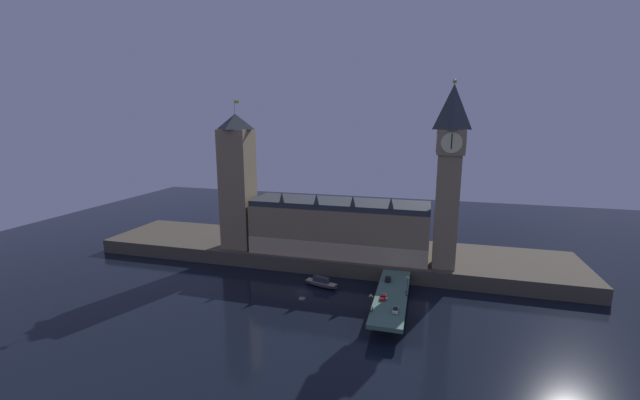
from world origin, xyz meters
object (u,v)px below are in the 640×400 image
object	(u,v)px
pedestrian_mid_walk	(406,291)
pedestrian_near_rail	(372,309)
car_northbound_lead	(388,279)
car_northbound_trail	(383,297)
clock_tower	(449,171)
street_lamp_mid	(407,284)
victoria_tower	(238,182)
street_lamp_near	(371,301)
car_southbound_lead	(395,310)
boat_upstream	(321,283)

from	to	relation	value
pedestrian_mid_walk	pedestrian_near_rail	bearing A→B (deg)	-120.05
car_northbound_lead	pedestrian_near_rail	world-z (taller)	pedestrian_near_rail
pedestrian_mid_walk	car_northbound_lead	bearing A→B (deg)	127.57
car_northbound_trail	pedestrian_near_rail	xyz separation A→B (m)	(-2.38, -10.19, 0.22)
clock_tower	street_lamp_mid	size ratio (longest dim) A/B	10.14
victoria_tower	pedestrian_mid_walk	distance (m)	90.20
street_lamp_near	pedestrian_mid_walk	bearing A→B (deg)	59.57
pedestrian_mid_walk	clock_tower	bearing A→B (deg)	65.33
car_southbound_lead	pedestrian_mid_walk	distance (m)	15.05
pedestrian_near_rail	street_lamp_near	bearing A→B (deg)	-132.80
victoria_tower	car_northbound_lead	world-z (taller)	victoria_tower
victoria_tower	pedestrian_mid_walk	size ratio (longest dim) A/B	39.43
pedestrian_near_rail	boat_upstream	distance (m)	35.70
victoria_tower	car_northbound_lead	xyz separation A→B (m)	(71.84, -21.63, -30.84)
street_lamp_mid	car_southbound_lead	bearing A→B (deg)	-102.41
pedestrian_mid_walk	boat_upstream	xyz separation A→B (m)	(-33.33, 9.65, -5.08)
car_northbound_lead	pedestrian_mid_walk	bearing A→B (deg)	-52.43
car_northbound_trail	car_southbound_lead	xyz separation A→B (m)	(4.77, -8.56, -0.04)
pedestrian_mid_walk	street_lamp_mid	xyz separation A→B (m)	(0.40, -2.20, 3.64)
pedestrian_near_rail	street_lamp_near	xyz separation A→B (m)	(-0.40, -0.43, 2.86)
car_northbound_trail	pedestrian_mid_walk	distance (m)	9.53
pedestrian_near_rail	pedestrian_mid_walk	world-z (taller)	pedestrian_mid_walk
car_northbound_trail	pedestrian_mid_walk	xyz separation A→B (m)	(7.15, 6.29, 0.25)
street_lamp_near	street_lamp_mid	distance (m)	18.00
clock_tower	pedestrian_mid_walk	world-z (taller)	clock_tower
street_lamp_near	pedestrian_near_rail	bearing A→B (deg)	47.20
pedestrian_near_rail	pedestrian_mid_walk	xyz separation A→B (m)	(9.54, 16.49, 0.04)
car_northbound_trail	pedestrian_mid_walk	size ratio (longest dim) A/B	2.64
clock_tower	street_lamp_near	bearing A→B (deg)	-116.88
clock_tower	car_southbound_lead	distance (m)	60.58
car_northbound_lead	pedestrian_mid_walk	xyz separation A→B (m)	(7.15, -9.30, 0.16)
pedestrian_near_rail	boat_upstream	size ratio (longest dim) A/B	0.11
street_lamp_near	clock_tower	bearing A→B (deg)	63.12
car_southbound_lead	street_lamp_mid	xyz separation A→B (m)	(2.78, 12.66, 3.93)
pedestrian_near_rail	street_lamp_near	size ratio (longest dim) A/B	0.28
car_northbound_lead	car_northbound_trail	distance (m)	15.59
car_northbound_lead	street_lamp_mid	bearing A→B (deg)	-56.70
victoria_tower	street_lamp_near	distance (m)	88.50
victoria_tower	car_southbound_lead	world-z (taller)	victoria_tower
victoria_tower	car_northbound_lead	size ratio (longest dim) A/B	16.75
car_northbound_lead	street_lamp_near	distance (m)	26.53
car_northbound_trail	street_lamp_near	distance (m)	11.41
pedestrian_mid_walk	boat_upstream	distance (m)	35.07
car_northbound_lead	boat_upstream	bearing A→B (deg)	179.23
clock_tower	pedestrian_mid_walk	size ratio (longest dim) A/B	43.06
car_southbound_lead	street_lamp_mid	bearing A→B (deg)	77.59
victoria_tower	street_lamp_near	world-z (taller)	victoria_tower
car_northbound_lead	pedestrian_near_rail	size ratio (longest dim) A/B	2.44
boat_upstream	clock_tower	bearing A→B (deg)	22.25
street_lamp_near	street_lamp_mid	xyz separation A→B (m)	(10.34, 14.72, 0.81)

